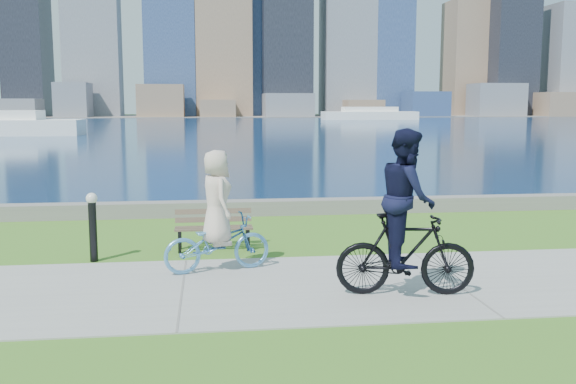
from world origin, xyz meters
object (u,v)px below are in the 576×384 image
Objects in this scene: cyclist_woman at (217,227)px; cyclist_man at (406,226)px; bollard_lamp at (93,222)px; park_bench at (214,225)px.

cyclist_woman is 0.83× the size of cyclist_man.
cyclist_man is at bearing -29.15° from bollard_lamp.
bollard_lamp is 0.51× the size of cyclist_man.
bollard_lamp is at bearing 50.34° from cyclist_woman.
park_bench is 0.73× the size of cyclist_woman.
cyclist_woman is at bearing -89.23° from park_bench.
park_bench is at bearing 46.96° from cyclist_man.
cyclist_woman reaches higher than bollard_lamp.
bollard_lamp is 2.28m from cyclist_woman.
park_bench is at bearing -13.41° from cyclist_woman.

